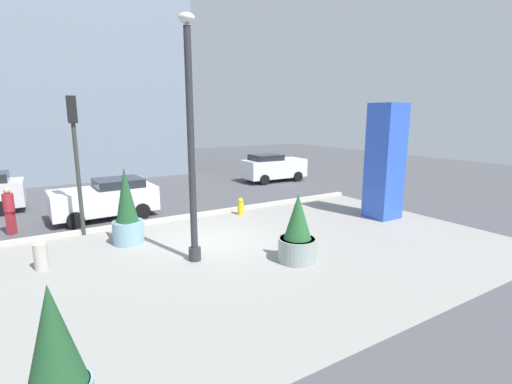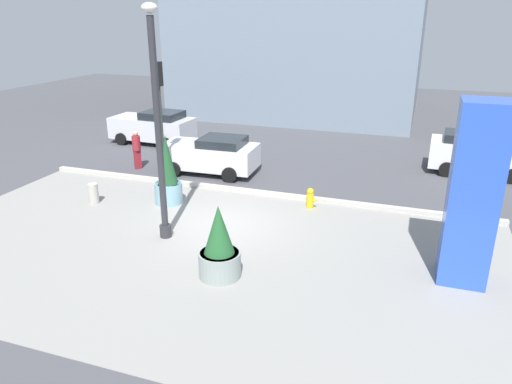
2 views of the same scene
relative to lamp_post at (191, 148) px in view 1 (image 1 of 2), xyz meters
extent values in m
plane|color=#47474C|center=(1.26, 5.35, -3.34)|extent=(60.00, 60.00, 0.00)
cube|color=gray|center=(1.26, -0.65, -3.34)|extent=(18.00, 10.00, 0.02)
cube|color=#B7B2A8|center=(1.26, 4.47, -3.26)|extent=(18.00, 0.24, 0.16)
cylinder|color=#2D2D33|center=(0.00, 0.00, -3.14)|extent=(0.36, 0.36, 0.40)
cylinder|color=#2D2D33|center=(0.00, 0.00, -0.08)|extent=(0.20, 0.20, 6.52)
ellipsoid|color=silver|center=(0.00, 0.00, 3.36)|extent=(0.44, 0.44, 0.28)
cube|color=blue|center=(8.55, 0.31, -0.99)|extent=(1.17, 1.17, 4.70)
cylinder|color=#7AA8B7|center=(-1.29, 2.58, -2.95)|extent=(1.00, 1.00, 0.78)
cylinder|color=#382819|center=(-1.29, 2.58, -2.58)|extent=(0.92, 0.92, 0.04)
cone|color=#1E4C28|center=(-1.29, 2.58, -1.66)|extent=(0.71, 0.71, 1.80)
cone|color=#1E4C28|center=(-3.91, -4.58, -1.99)|extent=(0.78, 0.78, 1.48)
cylinder|color=gray|center=(2.53, -1.64, -2.98)|extent=(1.12, 1.12, 0.70)
cylinder|color=#382819|center=(2.53, -1.64, -2.65)|extent=(1.03, 1.03, 0.04)
cone|color=#235B2D|center=(2.53, -1.64, -1.97)|extent=(0.81, 0.81, 1.32)
cylinder|color=gold|center=(3.71, 3.80, -3.06)|extent=(0.26, 0.26, 0.55)
sphere|color=gold|center=(3.71, 3.80, -2.71)|extent=(0.24, 0.24, 0.24)
cylinder|color=gold|center=(3.88, 3.80, -3.03)|extent=(0.12, 0.10, 0.10)
cylinder|color=#B2ADA3|center=(-3.88, 1.65, -2.96)|extent=(0.36, 0.36, 0.75)
cylinder|color=#333833|center=(-2.45, 4.35, -1.36)|extent=(0.14, 0.14, 3.96)
cube|color=black|center=(-2.45, 4.35, 1.07)|extent=(0.28, 0.32, 0.90)
sphere|color=green|center=(-2.45, 4.52, 1.34)|extent=(0.18, 0.18, 0.18)
cylinder|color=black|center=(-4.99, 9.03, -3.02)|extent=(0.65, 0.24, 0.64)
cylinder|color=black|center=(-4.92, 10.88, -3.02)|extent=(0.65, 0.24, 0.64)
cube|color=silver|center=(9.72, 9.98, -2.50)|extent=(4.14, 1.91, 1.14)
cube|color=#1E2328|center=(9.11, 10.00, -1.75)|extent=(1.89, 1.62, 0.36)
cylinder|color=black|center=(11.01, 10.82, -3.02)|extent=(0.65, 0.24, 0.64)
cylinder|color=black|center=(10.96, 9.05, -3.02)|extent=(0.65, 0.24, 0.64)
cylinder|color=black|center=(8.48, 10.90, -3.02)|extent=(0.65, 0.24, 0.64)
cylinder|color=black|center=(8.43, 9.13, -3.02)|extent=(0.65, 0.24, 0.64)
cube|color=silver|center=(-1.34, 6.34, -2.57)|extent=(4.14, 2.00, 0.99)
cube|color=#1E2328|center=(-0.73, 6.36, -1.90)|extent=(1.89, 1.71, 0.35)
cylinder|color=black|center=(-2.58, 5.37, -3.02)|extent=(0.65, 0.24, 0.64)
cylinder|color=black|center=(-2.64, 7.24, -3.02)|extent=(0.65, 0.24, 0.64)
cylinder|color=black|center=(-0.05, 5.45, -3.02)|extent=(0.65, 0.24, 0.64)
cylinder|color=black|center=(-0.11, 7.32, -3.02)|extent=(0.65, 0.24, 0.64)
cube|color=maroon|center=(-4.63, 5.82, -2.91)|extent=(0.32, 0.34, 0.86)
cylinder|color=maroon|center=(-4.63, 5.82, -2.16)|extent=(0.50, 0.50, 0.64)
sphere|color=tan|center=(-4.63, 5.82, -1.72)|extent=(0.23, 0.23, 0.23)
camera|label=1|loc=(-3.97, -9.79, 0.89)|focal=26.17mm
camera|label=2|loc=(7.08, -11.88, 3.25)|focal=33.64mm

